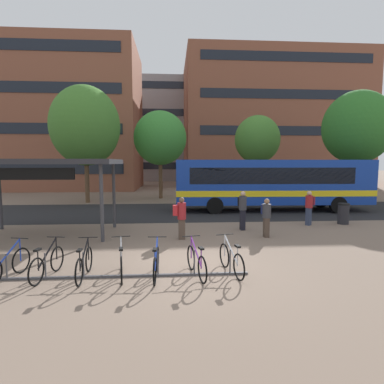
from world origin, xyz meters
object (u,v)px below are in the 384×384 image
commuter_black_pack_3 (243,207)px  street_tree_2 (160,138)px  parked_bicycle_black_1 (47,264)px  commuter_red_pack_1 (181,215)px  parked_bicycle_blue_4 (156,263)px  parked_bicycle_silver_6 (231,260)px  parked_bicycle_black_2 (84,264)px  city_bus (273,183)px  parked_bicycle_silver_3 (121,263)px  street_tree_1 (257,140)px  street_tree_3 (357,127)px  transit_shelter (44,164)px  commuter_maroon_pack_0 (309,205)px  parked_bicycle_blue_0 (7,265)px  commuter_navy_pack_2 (266,215)px  parked_bicycle_purple_5 (196,262)px  trash_bin (343,214)px  street_tree_0 (85,126)px

commuter_black_pack_3 → street_tree_2: 13.74m
parked_bicycle_black_1 → commuter_red_pack_1: bearing=-36.1°
parked_bicycle_blue_4 → parked_bicycle_silver_6: 2.05m
parked_bicycle_black_2 → commuter_red_pack_1: 4.78m
city_bus → parked_bicycle_blue_4: (-6.77, -10.83, -1.39)m
parked_bicycle_black_1 → parked_bicycle_silver_3: same height
commuter_red_pack_1 → parked_bicycle_black_1: bearing=-135.3°
commuter_red_pack_1 → street_tree_1: 16.87m
parked_bicycle_blue_4 → street_tree_3: bearing=-43.4°
transit_shelter → commuter_maroon_pack_0: 12.12m
parked_bicycle_silver_3 → transit_shelter: 6.81m
parked_bicycle_black_1 → parked_bicycle_blue_4: 2.88m
parked_bicycle_blue_0 → commuter_navy_pack_2: size_ratio=1.07×
commuter_maroon_pack_0 → street_tree_2: street_tree_2 is taller
parked_bicycle_blue_0 → commuter_navy_pack_2: (8.11, 4.04, 0.53)m
city_bus → parked_bicycle_purple_5: bearing=-116.0°
parked_bicycle_blue_0 → trash_bin: 14.26m
parked_bicycle_silver_3 → street_tree_2: 18.47m
trash_bin → parked_bicycle_silver_6: bearing=-137.5°
parked_bicycle_silver_3 → parked_bicycle_blue_4: same height
commuter_navy_pack_2 → street_tree_2: bearing=-160.5°
parked_bicycle_black_1 → parked_bicycle_blue_4: size_ratio=0.99×
commuter_maroon_pack_0 → street_tree_2: size_ratio=0.23×
transit_shelter → parked_bicycle_silver_3: bearing=-52.5°
parked_bicycle_silver_3 → street_tree_0: 16.99m
parked_bicycle_purple_5 → street_tree_1: 20.44m
parked_bicycle_blue_0 → transit_shelter: 5.68m
parked_bicycle_silver_3 → street_tree_2: (0.39, 17.87, 4.68)m
transit_shelter → commuter_navy_pack_2: size_ratio=3.74×
street_tree_0 → city_bus: bearing=-19.8°
trash_bin → street_tree_3: street_tree_3 is taller
city_bus → street_tree_3: bearing=28.6°
parked_bicycle_black_2 → commuter_black_pack_3: size_ratio=0.98×
parked_bicycle_silver_6 → street_tree_2: street_tree_2 is taller
street_tree_3 → parked_bicycle_black_1: bearing=-140.1°
parked_bicycle_silver_3 → commuter_maroon_pack_0: bearing=-61.8°
street_tree_0 → street_tree_1: size_ratio=1.21×
parked_bicycle_blue_4 → street_tree_2: 18.58m
parked_bicycle_blue_4 → commuter_black_pack_3: size_ratio=0.98×
parked_bicycle_blue_0 → parked_bicycle_silver_3: 2.93m
parked_bicycle_purple_5 → trash_bin: 10.14m
parked_bicycle_black_1 → street_tree_3: street_tree_3 is taller
parked_bicycle_blue_4 → commuter_red_pack_1: 4.12m
parked_bicycle_black_1 → commuter_black_pack_3: commuter_black_pack_3 is taller
parked_bicycle_silver_6 → parked_bicycle_black_2: bearing=79.7°
parked_bicycle_purple_5 → commuter_navy_pack_2: bearing=-50.6°
parked_bicycle_silver_6 → commuter_red_pack_1: 4.08m
commuter_red_pack_1 → street_tree_2: size_ratio=0.23×
parked_bicycle_black_2 → trash_bin: trash_bin is taller
commuter_red_pack_1 → commuter_black_pack_3: commuter_black_pack_3 is taller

